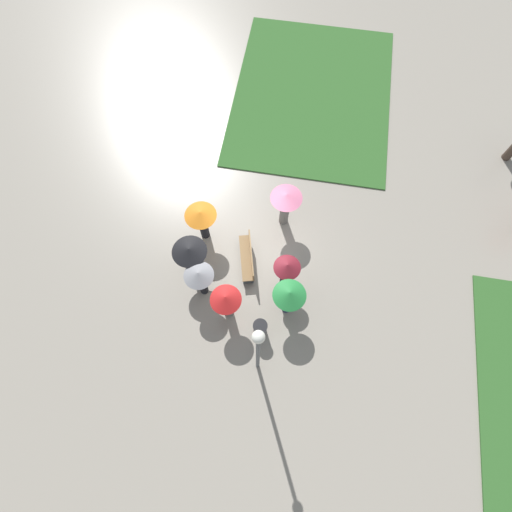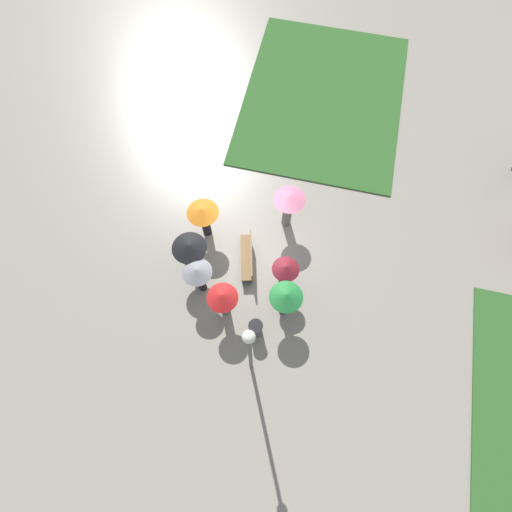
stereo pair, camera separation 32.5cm
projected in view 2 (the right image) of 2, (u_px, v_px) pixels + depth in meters
name	position (u px, v px, depth m)	size (l,w,h in m)	color
ground_plane	(257.00, 249.00, 15.13)	(90.00, 90.00, 0.00)	gray
lawn_patch_near	(323.00, 97.00, 18.00)	(9.08, 6.94, 0.06)	#2D5B26
park_bench	(248.00, 257.00, 14.50)	(1.86, 0.87, 0.90)	brown
lamp_post	(250.00, 349.00, 10.56)	(0.32, 0.32, 4.99)	#474C51
trash_bin	(256.00, 329.00, 13.51)	(0.49, 0.49, 0.87)	#4C4C51
crowd_person_red	(223.00, 300.00, 12.95)	(1.03, 1.03, 1.84)	slate
crowd_person_black	(191.00, 251.00, 13.60)	(1.19, 1.19, 1.86)	#2D2333
crowd_person_grey	(198.00, 274.00, 13.26)	(1.01, 1.01, 1.84)	black
crowd_person_orange	(203.00, 215.00, 14.16)	(1.14, 1.14, 1.78)	black
crowd_person_pink	(289.00, 204.00, 14.25)	(1.15, 1.15, 1.95)	slate
crowd_person_green	(286.00, 298.00, 12.81)	(1.10, 1.10, 1.94)	#282D47
crowd_person_maroon	(285.00, 273.00, 13.44)	(0.92, 0.92, 1.82)	black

